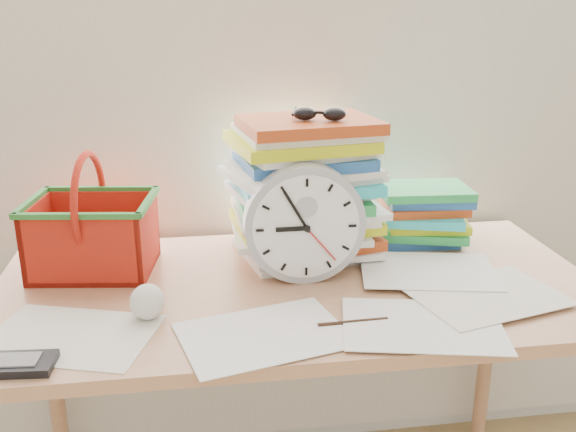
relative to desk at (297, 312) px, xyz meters
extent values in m
cube|color=silver|center=(0.00, 0.40, 0.67)|extent=(4.00, 0.04, 2.70)
cube|color=silver|center=(0.00, 0.38, 0.62)|extent=(2.40, 0.01, 2.50)
cube|color=#B17953|center=(0.00, 0.00, 0.06)|extent=(1.40, 0.70, 0.03)
cylinder|color=#B17953|center=(-0.65, 0.30, -0.32)|extent=(0.04, 0.04, 0.72)
cylinder|color=#B17953|center=(0.65, 0.30, -0.32)|extent=(0.04, 0.04, 0.72)
cylinder|color=#A5A6AC|center=(0.02, 0.02, 0.21)|extent=(0.28, 0.06, 0.28)
sphere|color=white|center=(-0.34, -0.12, 0.11)|extent=(0.07, 0.07, 0.07)
cylinder|color=black|center=(0.08, -0.22, 0.08)|extent=(0.15, 0.02, 0.01)
cube|color=black|center=(-0.57, -0.29, 0.08)|extent=(0.17, 0.09, 0.02)
camera|label=1|loc=(-0.22, -1.35, 0.70)|focal=40.00mm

